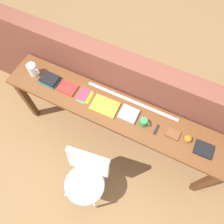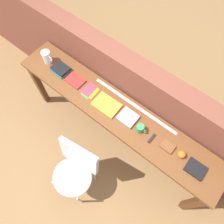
% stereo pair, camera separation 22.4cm
% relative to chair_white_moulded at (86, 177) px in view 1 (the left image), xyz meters
% --- Properties ---
extents(ground_plane, '(40.00, 40.00, 0.00)m').
position_rel_chair_white_moulded_xyz_m(ground_plane, '(-0.01, 0.40, -0.53)').
color(ground_plane, olive).
extents(brick_wall_back, '(6.00, 0.20, 1.29)m').
position_rel_chair_white_moulded_xyz_m(brick_wall_back, '(-0.01, 1.04, 0.12)').
color(brick_wall_back, brown).
rests_on(brick_wall_back, ground).
extents(sideboard, '(2.50, 0.44, 0.88)m').
position_rel_chair_white_moulded_xyz_m(sideboard, '(-0.01, 0.70, 0.21)').
color(sideboard, brown).
rests_on(sideboard, ground).
extents(chair_white_moulded, '(0.50, 0.51, 0.89)m').
position_rel_chair_white_moulded_xyz_m(chair_white_moulded, '(0.00, 0.00, 0.00)').
color(chair_white_moulded, silver).
rests_on(chair_white_moulded, ground).
extents(pitcher_white, '(0.14, 0.10, 0.18)m').
position_rel_chair_white_moulded_xyz_m(pitcher_white, '(-1.02, 0.71, 0.43)').
color(pitcher_white, white).
rests_on(pitcher_white, sideboard).
extents(book_stack_leftmost, '(0.20, 0.17, 0.05)m').
position_rel_chair_white_moulded_xyz_m(book_stack_leftmost, '(-0.81, 0.71, 0.38)').
color(book_stack_leftmost, '#19757A').
rests_on(book_stack_leftmost, sideboard).
extents(magazine_cycling, '(0.20, 0.15, 0.02)m').
position_rel_chair_white_moulded_xyz_m(magazine_cycling, '(-0.58, 0.70, 0.36)').
color(magazine_cycling, red).
rests_on(magazine_cycling, sideboard).
extents(pamphlet_pile_colourful, '(0.15, 0.18, 0.01)m').
position_rel_chair_white_moulded_xyz_m(pamphlet_pile_colourful, '(-0.36, 0.70, 0.36)').
color(pamphlet_pile_colourful, green).
rests_on(pamphlet_pile_colourful, sideboard).
extents(book_open_centre, '(0.29, 0.20, 0.02)m').
position_rel_chair_white_moulded_xyz_m(book_open_centre, '(-0.11, 0.68, 0.36)').
color(book_open_centre, gold).
rests_on(book_open_centre, sideboard).
extents(book_grey_hardcover, '(0.19, 0.17, 0.03)m').
position_rel_chair_white_moulded_xyz_m(book_grey_hardcover, '(0.15, 0.71, 0.37)').
color(book_grey_hardcover, '#9E9EA3').
rests_on(book_grey_hardcover, sideboard).
extents(mug, '(0.11, 0.08, 0.09)m').
position_rel_chair_white_moulded_xyz_m(mug, '(0.33, 0.67, 0.40)').
color(mug, '#338C4C').
rests_on(mug, sideboard).
extents(multitool_folded, '(0.03, 0.11, 0.02)m').
position_rel_chair_white_moulded_xyz_m(multitool_folded, '(0.47, 0.67, 0.36)').
color(multitool_folded, black).
rests_on(multitool_folded, sideboard).
extents(leather_journal_brown, '(0.13, 0.10, 0.02)m').
position_rel_chair_white_moulded_xyz_m(leather_journal_brown, '(0.63, 0.70, 0.37)').
color(leather_journal_brown, brown).
rests_on(leather_journal_brown, sideboard).
extents(sports_ball_small, '(0.07, 0.07, 0.07)m').
position_rel_chair_white_moulded_xyz_m(sports_ball_small, '(0.78, 0.71, 0.39)').
color(sports_ball_small, orange).
rests_on(sports_ball_small, sideboard).
extents(book_repair_rightmost, '(0.18, 0.15, 0.03)m').
position_rel_chair_white_moulded_xyz_m(book_repair_rightmost, '(0.95, 0.68, 0.37)').
color(book_repair_rightmost, black).
rests_on(book_repair_rightmost, sideboard).
extents(ruler_metal_back_edge, '(1.04, 0.03, 0.00)m').
position_rel_chair_white_moulded_xyz_m(ruler_metal_back_edge, '(0.12, 0.87, 0.35)').
color(ruler_metal_back_edge, silver).
rests_on(ruler_metal_back_edge, sideboard).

